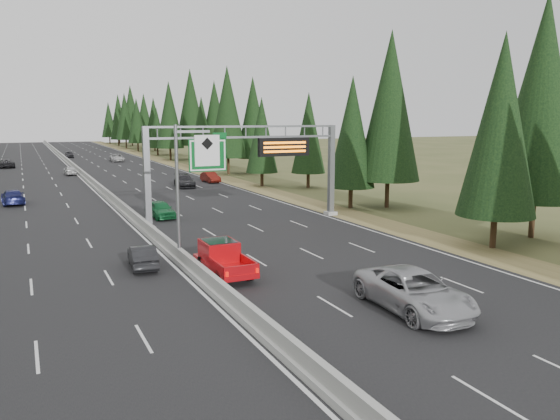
# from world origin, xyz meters

# --- Properties ---
(road) EXTENTS (32.00, 260.00, 0.08)m
(road) POSITION_xyz_m (0.00, 80.00, 0.04)
(road) COLOR black
(road) RESTS_ON ground
(shoulder_right) EXTENTS (3.60, 260.00, 0.06)m
(shoulder_right) POSITION_xyz_m (17.80, 80.00, 0.03)
(shoulder_right) COLOR olive
(shoulder_right) RESTS_ON ground
(median_barrier) EXTENTS (0.70, 260.00, 0.85)m
(median_barrier) POSITION_xyz_m (0.00, 80.00, 0.41)
(median_barrier) COLOR gray
(median_barrier) RESTS_ON road
(sign_gantry) EXTENTS (16.75, 0.98, 7.80)m
(sign_gantry) POSITION_xyz_m (8.92, 34.88, 5.27)
(sign_gantry) COLOR slate
(sign_gantry) RESTS_ON road
(hov_sign_pole) EXTENTS (2.80, 0.50, 8.00)m
(hov_sign_pole) POSITION_xyz_m (0.58, 24.97, 4.72)
(hov_sign_pole) COLOR slate
(hov_sign_pole) RESTS_ON road
(tree_row_right) EXTENTS (11.53, 239.89, 18.75)m
(tree_row_right) POSITION_xyz_m (22.39, 73.73, 9.09)
(tree_row_right) COLOR black
(tree_row_right) RESTS_ON ground
(silver_minivan) EXTENTS (3.24, 6.48, 1.76)m
(silver_minivan) POSITION_xyz_m (7.14, 12.55, 0.96)
(silver_minivan) COLOR #9FA0A4
(silver_minivan) RESTS_ON road
(red_pickup) EXTENTS (1.89, 5.31, 1.73)m
(red_pickup) POSITION_xyz_m (1.50, 21.81, 1.04)
(red_pickup) COLOR black
(red_pickup) RESTS_ON road
(car_ahead_green) EXTENTS (2.12, 4.44, 1.46)m
(car_ahead_green) POSITION_xyz_m (2.37, 40.00, 0.81)
(car_ahead_green) COLOR #176634
(car_ahead_green) RESTS_ON road
(car_ahead_dkred) EXTENTS (1.68, 4.20, 1.36)m
(car_ahead_dkred) POSITION_xyz_m (14.50, 63.32, 0.76)
(car_ahead_dkred) COLOR #5C130D
(car_ahead_dkred) RESTS_ON road
(car_ahead_dkgrey) EXTENTS (2.63, 5.36, 1.50)m
(car_ahead_dkgrey) POSITION_xyz_m (10.03, 59.85, 0.83)
(car_ahead_dkgrey) COLOR black
(car_ahead_dkgrey) RESTS_ON road
(car_ahead_white) EXTENTS (2.77, 5.43, 1.47)m
(car_ahead_white) POSITION_xyz_m (9.09, 105.42, 0.81)
(car_ahead_white) COLOR #B5B5B5
(car_ahead_white) RESTS_ON road
(car_ahead_far) EXTENTS (1.74, 4.15, 1.40)m
(car_ahead_far) POSITION_xyz_m (1.50, 121.14, 0.78)
(car_ahead_far) COLOR black
(car_ahead_far) RESTS_ON road
(car_onc_near) EXTENTS (1.69, 4.00, 1.29)m
(car_onc_near) POSITION_xyz_m (-2.19, 24.75, 0.72)
(car_onc_near) COLOR black
(car_onc_near) RESTS_ON road
(car_onc_blue) EXTENTS (2.34, 5.10, 1.45)m
(car_onc_blue) POSITION_xyz_m (-9.02, 53.68, 0.80)
(car_onc_blue) COLOR navy
(car_onc_blue) RESTS_ON road
(car_onc_white) EXTENTS (1.81, 4.06, 1.36)m
(car_onc_white) POSITION_xyz_m (-1.50, 81.51, 0.76)
(car_onc_white) COLOR #BBBBBB
(car_onc_white) RESTS_ON road
(car_onc_far) EXTENTS (2.88, 5.52, 1.48)m
(car_onc_far) POSITION_xyz_m (-10.37, 99.26, 0.82)
(car_onc_far) COLOR black
(car_onc_far) RESTS_ON road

